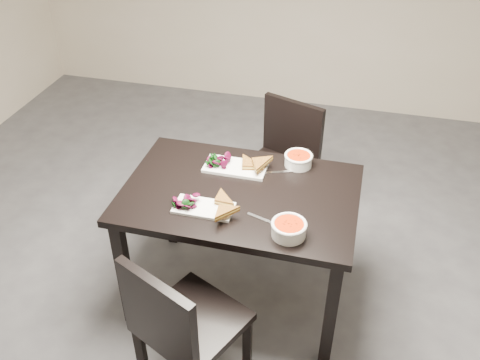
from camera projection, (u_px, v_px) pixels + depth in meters
The scene contains 14 objects.
ground at pixel (223, 285), 3.15m from camera, with size 5.00×5.00×0.00m, color #47474C.
table at pixel (240, 206), 2.73m from camera, with size 1.20×0.80×0.75m.
chair_near at pixel (180, 324), 2.31m from camera, with size 0.56×0.56×0.85m.
chair_far at pixel (283, 158), 3.40m from camera, with size 0.54×0.54×0.85m.
plate_near at pixel (204, 208), 2.55m from camera, with size 0.29×0.15×0.01m, color white.
sandwich_near at pixel (217, 203), 2.53m from camera, with size 0.15×0.11×0.05m, color #905C1E, non-canonical shape.
salad_near at pixel (184, 200), 2.55m from camera, with size 0.09×0.08×0.04m, color black, non-canonical shape.
soup_bowl_near at pixel (289, 228), 2.37m from camera, with size 0.17×0.17×0.07m.
cutlery_near at pixel (264, 220), 2.48m from camera, with size 0.18×0.02×0.00m, color silver.
plate_far at pixel (235, 167), 2.83m from camera, with size 0.34×0.17×0.02m, color white.
sandwich_far at pixel (246, 165), 2.79m from camera, with size 0.17×0.13×0.05m, color #905C1E, non-canonical shape.
salad_far at pixel (218, 160), 2.83m from camera, with size 0.10×0.09×0.05m, color black, non-canonical shape.
soup_bowl_far at pixel (298, 159), 2.84m from camera, with size 0.16×0.16×0.07m.
cutlery_far at pixel (277, 172), 2.81m from camera, with size 0.18×0.02×0.00m, color silver.
Camera 1 is at (0.64, -2.10, 2.35)m, focal length 39.11 mm.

